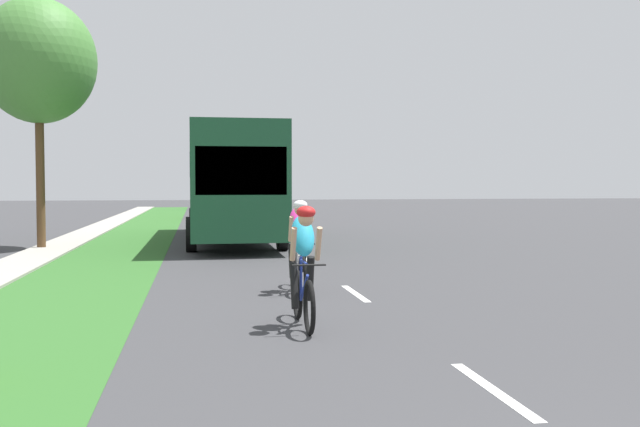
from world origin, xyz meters
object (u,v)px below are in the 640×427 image
at_px(bus_dark_green, 231,180).
at_px(sedan_silver, 248,197).
at_px(suv_blue, 214,196).
at_px(cyclist_trailing, 298,245).
at_px(street_tree_near, 38,62).
at_px(pickup_maroon, 223,203).
at_px(cyclist_lead, 303,265).

bearing_deg(bus_dark_green, sedan_silver, 85.21).
height_order(bus_dark_green, suv_blue, bus_dark_green).
relative_size(cyclist_trailing, sedan_silver, 0.40).
relative_size(cyclist_trailing, bus_dark_green, 0.15).
bearing_deg(street_tree_near, suv_blue, 79.73).
bearing_deg(street_tree_near, pickup_maroon, 72.13).
bearing_deg(pickup_maroon, bus_dark_green, -90.94).
relative_size(cyclist_lead, suv_blue, 0.37).
height_order(pickup_maroon, suv_blue, suv_blue).
xyz_separation_m(sedan_silver, street_tree_near, (-8.57, -39.15, 4.53)).
bearing_deg(suv_blue, cyclist_trailing, -89.10).
height_order(cyclist_lead, pickup_maroon, pickup_maroon).
distance_m(cyclist_trailing, sedan_silver, 48.28).
xyz_separation_m(bus_dark_green, sedan_silver, (3.10, 36.98, -1.21)).
distance_m(cyclist_lead, street_tree_near, 14.06).
relative_size(cyclist_lead, bus_dark_green, 0.15).
bearing_deg(cyclist_lead, bus_dark_green, 91.14).
bearing_deg(suv_blue, sedan_silver, 70.81).
relative_size(bus_dark_green, street_tree_near, 1.64).
distance_m(bus_dark_green, suv_blue, 28.16).
bearing_deg(sedan_silver, bus_dark_green, -94.79).
relative_size(cyclist_trailing, pickup_maroon, 0.34).
bearing_deg(pickup_maroon, suv_blue, 91.07).
bearing_deg(suv_blue, street_tree_near, -100.27).
bearing_deg(cyclist_lead, sedan_silver, 86.85).
height_order(bus_dark_green, street_tree_near, street_tree_near).
distance_m(suv_blue, sedan_silver, 9.36).
distance_m(cyclist_lead, suv_blue, 42.34).
relative_size(bus_dark_green, suv_blue, 2.47).
xyz_separation_m(bus_dark_green, suv_blue, (0.02, 28.14, -1.03)).
bearing_deg(cyclist_lead, street_tree_near, 115.56).
height_order(suv_blue, street_tree_near, street_tree_near).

